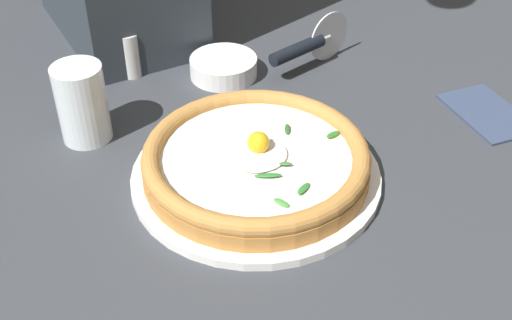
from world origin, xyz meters
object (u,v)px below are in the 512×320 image
Objects in this scene: pizza at (256,160)px; folded_napkin at (488,112)px; side_bowl at (224,67)px; pepper_shaker at (130,55)px; drinking_glass at (83,108)px; pizza_cutter at (307,46)px.

folded_napkin is at bearing -4.96° from pizza.
side_bowl is 0.78× the size of folded_napkin.
pepper_shaker reaches higher than side_bowl.
side_bowl is at bearing -29.40° from pepper_shaker.
folded_napkin is at bearing -23.18° from drinking_glass.
drinking_glass reaches higher than pepper_shaker.
drinking_glass is (-0.38, -0.01, 0.01)m from pizza_cutter.
drinking_glass reaches higher than pizza_cutter.
pizza_cutter is at bearing 123.89° from folded_napkin.
pizza_cutter is 1.48× the size of drinking_glass.
pepper_shaker is (-0.26, 0.12, -0.01)m from pizza_cutter.
drinking_glass reaches higher than side_bowl.
pepper_shaker is at bearing 98.32° from pizza.
side_bowl is 0.97× the size of drinking_glass.
side_bowl is (0.08, 0.26, -0.02)m from pizza.
pizza reaches higher than side_bowl.
pizza is 0.27m from side_bowl.
side_bowl is at bearing 13.60° from drinking_glass.
pizza is at bearing -134.83° from pizza_cutter.
drinking_glass is 0.81× the size of folded_napkin.
folded_napkin is (0.54, -0.23, -0.04)m from drinking_glass.
pizza is 2.60× the size of drinking_glass.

